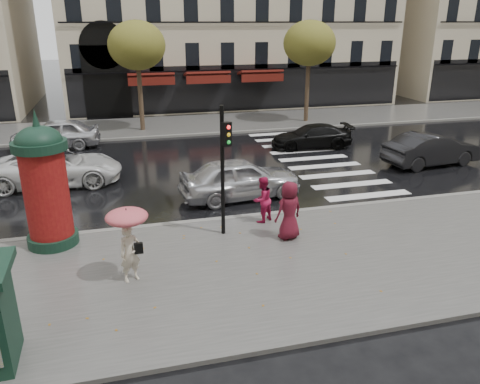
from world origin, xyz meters
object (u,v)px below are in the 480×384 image
object	(u,v)px
car_black	(311,136)
morris_column	(45,182)
woman_red	(262,200)
car_white	(56,167)
man_burgundy	(289,210)
car_silver	(240,178)
traffic_light	(224,159)
woman_umbrella	(128,233)
car_far_silver	(55,134)
car_darkgrey	(432,149)

from	to	relation	value
car_black	morris_column	bearing A→B (deg)	-48.39
woman_red	car_white	bearing A→B (deg)	-71.56
man_burgundy	car_silver	xyz separation A→B (m)	(-0.49, 4.16, -0.25)
woman_red	car_silver	world-z (taller)	woman_red
woman_red	traffic_light	xyz separation A→B (m)	(-1.46, -0.67, 1.71)
woman_umbrella	morris_column	distance (m)	3.66
morris_column	car_far_silver	xyz separation A→B (m)	(-1.16, 12.60, -1.31)
car_black	car_far_silver	distance (m)	13.96
morris_column	car_far_silver	distance (m)	12.72
man_burgundy	car_black	world-z (taller)	man_burgundy
woman_umbrella	car_far_silver	distance (m)	15.80
man_burgundy	morris_column	xyz separation A→B (m)	(-7.14, 1.46, 1.05)
car_white	car_black	world-z (taller)	car_white
traffic_light	car_black	size ratio (longest dim) A/B	0.95
traffic_light	car_darkgrey	size ratio (longest dim) A/B	0.87
car_silver	car_far_silver	world-z (taller)	car_silver
car_silver	car_white	xyz separation A→B (m)	(-7.12, 3.53, -0.06)
man_burgundy	car_silver	bearing A→B (deg)	-99.86
woman_umbrella	woman_red	distance (m)	5.31
traffic_light	car_darkgrey	bearing A→B (deg)	25.17
woman_umbrella	man_burgundy	distance (m)	5.09
car_darkgrey	man_burgundy	bearing A→B (deg)	116.05
car_darkgrey	woman_umbrella	bearing A→B (deg)	110.73
woman_umbrella	car_black	world-z (taller)	woman_umbrella
car_black	car_far_silver	xyz separation A→B (m)	(-13.53, 3.43, 0.16)
woman_umbrella	traffic_light	bearing A→B (deg)	35.40
car_white	man_burgundy	bearing A→B (deg)	-133.81
man_burgundy	morris_column	world-z (taller)	morris_column
woman_red	traffic_light	bearing A→B (deg)	-5.85
morris_column	car_white	size ratio (longest dim) A/B	0.78
woman_red	morris_column	size ratio (longest dim) A/B	0.38
morris_column	car_darkgrey	bearing A→B (deg)	15.71
man_burgundy	car_far_silver	size ratio (longest dim) A/B	0.40
car_darkgrey	car_white	xyz separation A→B (m)	(-17.16, 1.53, -0.04)
car_white	car_far_silver	distance (m)	6.41
car_darkgrey	car_far_silver	size ratio (longest dim) A/B	1.02
woman_red	car_black	bearing A→B (deg)	-152.33
car_darkgrey	car_black	world-z (taller)	car_darkgrey
man_burgundy	car_darkgrey	size ratio (longest dim) A/B	0.39
car_darkgrey	car_silver	bearing A→B (deg)	94.50
traffic_light	car_silver	bearing A→B (deg)	67.63
man_burgundy	woman_red	bearing A→B (deg)	-90.49
car_white	car_darkgrey	bearing A→B (deg)	-93.62
car_black	traffic_light	bearing A→B (deg)	-30.78
woman_umbrella	car_far_silver	bearing A→B (deg)	102.47
woman_umbrella	car_darkgrey	size ratio (longest dim) A/B	0.44
woman_umbrella	morris_column	bearing A→B (deg)	128.65
morris_column	car_silver	distance (m)	7.29
car_silver	car_white	bearing A→B (deg)	58.26
car_silver	car_darkgrey	size ratio (longest dim) A/B	1.00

